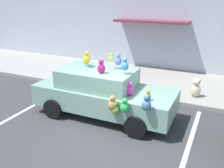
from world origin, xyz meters
name	(u,v)px	position (x,y,z in m)	size (l,w,h in m)	color
ground_plane	(108,138)	(0.00, 0.00, 0.00)	(60.00, 60.00, 0.00)	#38383A
sidewalk	(156,82)	(0.00, 5.00, 0.07)	(24.00, 4.00, 0.15)	gray
storefront_building	(172,7)	(-0.01, 7.14, 3.19)	(24.00, 1.25, 6.40)	#B2B7C1
parking_stripe_front	(191,137)	(2.12, 1.00, 0.00)	(0.12, 3.60, 0.01)	silver
parking_stripe_rear	(37,103)	(-3.36, 1.00, 0.00)	(0.12, 3.60, 0.01)	silver
plush_covered_car	(103,92)	(-0.76, 1.20, 0.80)	(4.51, 2.03, 2.07)	#78A08C
teddy_bear_on_sidewalk	(196,88)	(1.82, 3.75, 0.48)	(0.38, 0.31, 0.72)	beige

